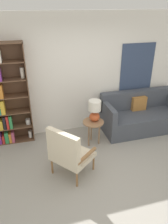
# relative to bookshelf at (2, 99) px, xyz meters

# --- Properties ---
(ground_plane) EXTENTS (14.00, 14.00, 0.00)m
(ground_plane) POSITION_rel_bookshelf_xyz_m (1.59, -1.84, -1.04)
(ground_plane) COLOR #9E998E
(wall_back) EXTENTS (6.40, 0.08, 2.70)m
(wall_back) POSITION_rel_bookshelf_xyz_m (1.62, 0.19, 0.31)
(wall_back) COLOR white
(wall_back) RESTS_ON ground_plane
(bookshelf) EXTENTS (0.88, 0.30, 2.18)m
(bookshelf) POSITION_rel_bookshelf_xyz_m (0.00, 0.00, 0.00)
(bookshelf) COLOR brown
(bookshelf) RESTS_ON ground_plane
(armchair) EXTENTS (0.87, 0.88, 0.98)m
(armchair) POSITION_rel_bookshelf_xyz_m (1.08, -1.44, -0.51)
(armchair) COLOR olive
(armchair) RESTS_ON ground_plane
(couch) EXTENTS (1.87, 0.85, 0.91)m
(couch) POSITION_rel_bookshelf_xyz_m (3.12, -0.26, -0.71)
(couch) COLOR #474C56
(couch) RESTS_ON ground_plane
(side_table) EXTENTS (0.45, 0.45, 0.55)m
(side_table) POSITION_rel_bookshelf_xyz_m (1.81, -0.58, -0.56)
(side_table) COLOR #99704C
(side_table) RESTS_ON ground_plane
(table_lamp) EXTENTS (0.27, 0.27, 0.47)m
(table_lamp) POSITION_rel_bookshelf_xyz_m (1.85, -0.55, -0.23)
(table_lamp) COLOR #C65128
(table_lamp) RESTS_ON side_table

